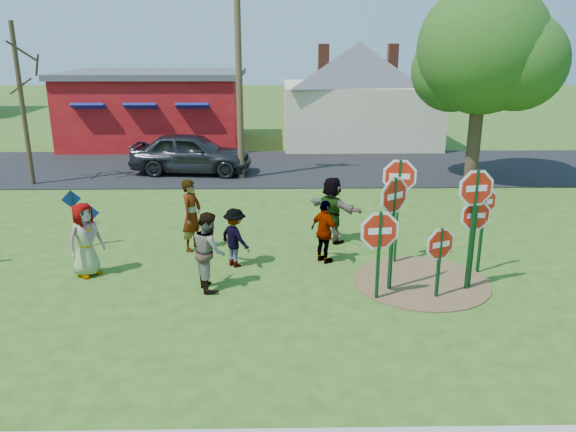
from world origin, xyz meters
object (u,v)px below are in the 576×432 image
(person_a, at_px, (85,240))
(stop_sign_a, at_px, (379,237))
(stop_sign_d, at_px, (484,209))
(leafy_tree, at_px, (486,56))
(person_b, at_px, (192,215))
(suv, at_px, (191,153))
(utility_pole, at_px, (239,72))
(stop_sign_b, at_px, (399,185))
(stop_sign_c, at_px, (475,202))

(person_a, bearing_deg, stop_sign_a, -62.66)
(stop_sign_d, height_order, leafy_tree, leafy_tree)
(person_b, distance_m, suv, 9.21)
(stop_sign_d, relative_size, utility_pole, 0.28)
(stop_sign_a, distance_m, utility_pole, 12.24)
(person_a, bearing_deg, suv, 34.42)
(stop_sign_b, relative_size, person_b, 1.46)
(stop_sign_a, distance_m, stop_sign_d, 3.12)
(person_a, xyz_separation_m, utility_pole, (3.12, 9.86, 3.37))
(stop_sign_c, relative_size, utility_pole, 0.36)
(stop_sign_a, distance_m, person_a, 6.98)
(stop_sign_c, distance_m, person_b, 7.27)
(stop_sign_c, relative_size, person_a, 1.63)
(stop_sign_c, xyz_separation_m, leafy_tree, (3.51, 10.02, 2.83))
(suv, distance_m, leafy_tree, 12.32)
(stop_sign_a, distance_m, stop_sign_c, 2.28)
(stop_sign_c, bearing_deg, stop_sign_d, 48.64)
(utility_pole, bearing_deg, stop_sign_d, -56.90)
(stop_sign_b, bearing_deg, stop_sign_c, -43.96)
(utility_pole, bearing_deg, stop_sign_c, -61.80)
(stop_sign_b, relative_size, suv, 0.56)
(stop_sign_a, distance_m, leafy_tree, 12.40)
(stop_sign_c, height_order, utility_pole, utility_pole)
(suv, bearing_deg, stop_sign_d, -135.65)
(utility_pole, bearing_deg, suv, 156.19)
(person_b, bearing_deg, stop_sign_c, -90.78)
(stop_sign_a, xyz_separation_m, utility_pole, (-3.68, 11.32, 2.83))
(stop_sign_d, xyz_separation_m, leafy_tree, (2.91, 9.02, 3.28))
(leafy_tree, bearing_deg, stop_sign_b, -120.04)
(person_a, bearing_deg, utility_pole, 21.88)
(stop_sign_b, bearing_deg, suv, 131.37)
(stop_sign_b, relative_size, stop_sign_c, 0.96)
(stop_sign_d, bearing_deg, utility_pole, 100.82)
(stop_sign_a, xyz_separation_m, stop_sign_b, (0.83, 2.13, 0.60))
(stop_sign_a, height_order, leafy_tree, leafy_tree)
(person_b, relative_size, leafy_tree, 0.26)
(stop_sign_c, distance_m, leafy_tree, 10.99)
(stop_sign_a, distance_m, suv, 13.61)
(stop_sign_a, xyz_separation_m, leafy_tree, (5.66, 10.48, 3.47))
(stop_sign_d, distance_m, person_a, 9.58)
(person_b, bearing_deg, suv, 29.90)
(stop_sign_a, bearing_deg, person_b, 137.48)
(stop_sign_b, xyz_separation_m, stop_sign_d, (1.92, -0.68, -0.42))
(person_b, height_order, leafy_tree, leafy_tree)
(stop_sign_c, height_order, leafy_tree, leafy_tree)
(stop_sign_c, distance_m, stop_sign_d, 1.25)
(stop_sign_a, relative_size, stop_sign_c, 0.73)
(stop_sign_b, xyz_separation_m, leafy_tree, (4.83, 8.34, 2.86))
(person_a, xyz_separation_m, person_b, (2.30, 1.71, 0.07))
(stop_sign_c, height_order, stop_sign_d, stop_sign_c)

